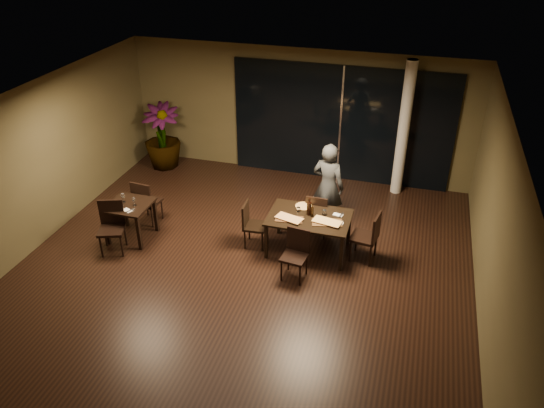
{
  "coord_description": "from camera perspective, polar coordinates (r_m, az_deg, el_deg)",
  "views": [
    {
      "loc": [
        2.64,
        -7.33,
        5.78
      ],
      "look_at": [
        0.36,
        0.56,
        1.05
      ],
      "focal_mm": 35.0,
      "sensor_mm": 36.0,
      "label": 1
    }
  ],
  "objects": [
    {
      "name": "diner",
      "position": [
        10.44,
        6.04,
        1.91
      ],
      "size": [
        0.69,
        0.54,
        1.79
      ],
      "primitive_type": "imported",
      "rotation": [
        0.0,
        0.0,
        2.9
      ],
      "color": "#2D2F32",
      "rests_on": "ground"
    },
    {
      "name": "ceiling",
      "position": [
        8.26,
        -3.54,
        10.4
      ],
      "size": [
        8.0,
        8.0,
        0.04
      ],
      "primitive_type": "cube",
      "color": "silver",
      "rests_on": "wall_back"
    },
    {
      "name": "pizza_board_left",
      "position": [
        9.59,
        1.86,
        -1.64
      ],
      "size": [
        0.52,
        0.31,
        0.01
      ],
      "primitive_type": "cube",
      "rotation": [
        0.0,
        0.0,
        0.12
      ],
      "color": "#432715",
      "rests_on": "main_table"
    },
    {
      "name": "napkin_far",
      "position": [
        9.78,
        7.11,
        -1.18
      ],
      "size": [
        0.2,
        0.13,
        0.01
      ],
      "primitive_type": "cube",
      "rotation": [
        0.0,
        0.0,
        -0.19
      ],
      "color": "white",
      "rests_on": "main_table"
    },
    {
      "name": "wall_back",
      "position": [
        12.44,
        2.91,
        9.8
      ],
      "size": [
        8.0,
        0.1,
        3.0
      ],
      "primitive_type": "cube",
      "color": "#4C4428",
      "rests_on": "ground"
    },
    {
      "name": "pizza_board_right",
      "position": [
        9.53,
        5.94,
        -2.0
      ],
      "size": [
        0.58,
        0.39,
        0.01
      ],
      "primitive_type": "cube",
      "rotation": [
        0.0,
        0.0,
        0.24
      ],
      "color": "#492F17",
      "rests_on": "main_table"
    },
    {
      "name": "chair_main_near",
      "position": [
        9.19,
        2.61,
        -5.09
      ],
      "size": [
        0.47,
        0.47,
        0.9
      ],
      "rotation": [
        0.0,
        0.0,
        -0.12
      ],
      "color": "black",
      "rests_on": "ground"
    },
    {
      "name": "chair_main_left",
      "position": [
        9.98,
        -2.24,
        -1.98
      ],
      "size": [
        0.44,
        0.44,
        0.89
      ],
      "rotation": [
        0.0,
        0.0,
        1.64
      ],
      "color": "black",
      "rests_on": "ground"
    },
    {
      "name": "napkin_near",
      "position": [
        9.54,
        7.15,
        -2.04
      ],
      "size": [
        0.19,
        0.13,
        0.01
      ],
      "primitive_type": "cube",
      "rotation": [
        0.0,
        0.0,
        -0.15
      ],
      "color": "white",
      "rests_on": "main_table"
    },
    {
      "name": "wall_left",
      "position": [
        10.8,
        -24.05,
        3.9
      ],
      "size": [
        0.1,
        8.0,
        3.0
      ],
      "primitive_type": "cube",
      "color": "#4C4428",
      "rests_on": "ground"
    },
    {
      "name": "bottle_a",
      "position": [
        9.68,
        3.98,
        -0.28
      ],
      "size": [
        0.07,
        0.07,
        0.33
      ],
      "primitive_type": null,
      "color": "black",
      "rests_on": "main_table"
    },
    {
      "name": "side_table",
      "position": [
        10.49,
        -15.05,
        -0.6
      ],
      "size": [
        0.8,
        0.8,
        0.75
      ],
      "color": "black",
      "rests_on": "ground"
    },
    {
      "name": "main_table",
      "position": [
        9.73,
        4.01,
        -1.74
      ],
      "size": [
        1.5,
        1.0,
        0.75
      ],
      "color": "black",
      "rests_on": "ground"
    },
    {
      "name": "column",
      "position": [
        11.78,
        13.96,
        7.77
      ],
      "size": [
        0.24,
        0.24,
        3.0
      ],
      "primitive_type": "cylinder",
      "color": "silver",
      "rests_on": "ground"
    },
    {
      "name": "wine_glass_a",
      "position": [
        10.49,
        -15.72,
        0.65
      ],
      "size": [
        0.08,
        0.08,
        0.18
      ],
      "primitive_type": null,
      "color": "white",
      "rests_on": "side_table"
    },
    {
      "name": "round_pizza",
      "position": [
        10.0,
        3.44,
        -0.25
      ],
      "size": [
        0.31,
        0.31,
        0.01
      ],
      "primitive_type": "cylinder",
      "color": "red",
      "rests_on": "main_table"
    },
    {
      "name": "oblong_pizza_left",
      "position": [
        9.58,
        1.86,
        -1.56
      ],
      "size": [
        0.51,
        0.34,
        0.02
      ],
      "primitive_type": null,
      "rotation": [
        0.0,
        0.0,
        -0.27
      ],
      "color": "maroon",
      "rests_on": "pizza_board_left"
    },
    {
      "name": "oblong_pizza_right",
      "position": [
        9.52,
        5.94,
        -1.91
      ],
      "size": [
        0.53,
        0.32,
        0.02
      ],
      "primitive_type": null,
      "rotation": [
        0.0,
        0.0,
        -0.19
      ],
      "color": "maroon",
      "rests_on": "pizza_board_right"
    },
    {
      "name": "chair_main_right",
      "position": [
        9.7,
        10.41,
        -3.25
      ],
      "size": [
        0.52,
        0.52,
        0.98
      ],
      "rotation": [
        0.0,
        0.0,
        -1.73
      ],
      "color": "black",
      "rests_on": "ground"
    },
    {
      "name": "wall_front",
      "position": [
        6.0,
        -16.47,
        -17.15
      ],
      "size": [
        8.0,
        0.1,
        3.0
      ],
      "primitive_type": "cube",
      "color": "#4C4428",
      "rests_on": "ground"
    },
    {
      "name": "window_panel",
      "position": [
        12.23,
        7.4,
        8.48
      ],
      "size": [
        5.0,
        0.06,
        2.7
      ],
      "primitive_type": "cube",
      "color": "black",
      "rests_on": "ground"
    },
    {
      "name": "chair_side_far",
      "position": [
        10.92,
        -13.47,
        0.41
      ],
      "size": [
        0.49,
        0.49,
        0.97
      ],
      "rotation": [
        0.0,
        0.0,
        3.04
      ],
      "color": "black",
      "rests_on": "ground"
    },
    {
      "name": "wall_right",
      "position": [
        8.6,
        23.24,
        -2.58
      ],
      "size": [
        0.1,
        8.0,
        3.0
      ],
      "primitive_type": "cube",
      "color": "#4C4428",
      "rests_on": "ground"
    },
    {
      "name": "tumbler_left",
      "position": [
        9.82,
        2.86,
        -0.58
      ],
      "size": [
        0.07,
        0.07,
        0.08
      ],
      "primitive_type": "cylinder",
      "color": "white",
      "rests_on": "main_table"
    },
    {
      "name": "bottle_c",
      "position": [
        9.67,
        4.05,
        -0.26
      ],
      "size": [
        0.08,
        0.08,
        0.35
      ],
      "primitive_type": null,
      "color": "black",
      "rests_on": "main_table"
    },
    {
      "name": "tumbler_right",
      "position": [
        9.75,
        5.65,
        -0.9
      ],
      "size": [
        0.08,
        0.08,
        0.1
      ],
      "primitive_type": "cylinder",
      "color": "white",
      "rests_on": "main_table"
    },
    {
      "name": "potted_plant",
      "position": [
        13.21,
        -11.76,
        7.13
      ],
      "size": [
        1.11,
        1.11,
        1.58
      ],
      "primitive_type": "imported",
      "rotation": [
        0.0,
        0.0,
        0.36
      ],
      "color": "#1A4C19",
      "rests_on": "ground"
    },
    {
      "name": "chair_main_far",
      "position": [
        10.28,
        4.89,
        -0.99
      ],
      "size": [
        0.44,
        0.44,
        0.91
      ],
      "rotation": [
        0.0,
        0.0,
        3.11
      ],
      "color": "black",
      "rests_on": "ground"
    },
    {
      "name": "ground",
      "position": [
        9.69,
        -2.99,
        -6.67
      ],
      "size": [
        8.0,
        8.0,
        0.0
      ],
      "primitive_type": "plane",
      "color": "black",
      "rests_on": "ground"
    },
    {
      "name": "wine_glass_b",
      "position": [
        10.32,
        -14.61,
        0.26
      ],
      "size": [
        0.07,
        0.07,
        0.16
      ],
      "primitive_type": null,
      "color": "white",
      "rests_on": "side_table"
    },
    {
      "name": "side_napkin",
      "position": [
        10.21,
        -15.31,
        -0.68
      ],
      "size": [
        0.21,
        0.17,
        0.01
      ],
      "primitive_type": "cube",
      "rotation": [
        0.0,
        0.0,
        -0.4
      ],
      "color": "white",
      "rests_on": "side_table"
    },
    {
      "name": "chair_side_near",
      "position": [
        10.28,
        -16.86,
        -2.04
      ],
      "size": [
        0.59,
        0.59,
        0.99
      ],
      "rotation": [
        0.0,
        0.0,
        0.34
      ],
      "color": "black",
      "rests_on": "ground"
    },
    {
      "name": "bottle_b",
      "position": [
        9.64,
        4.35,
        -0.7
      ],
      "size": [
        0.05,
        0.05,
        0.25
      ],
      "primitive_type": null,
      "color": "black",
      "rests_on": "main_table"
    }
  ]
}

